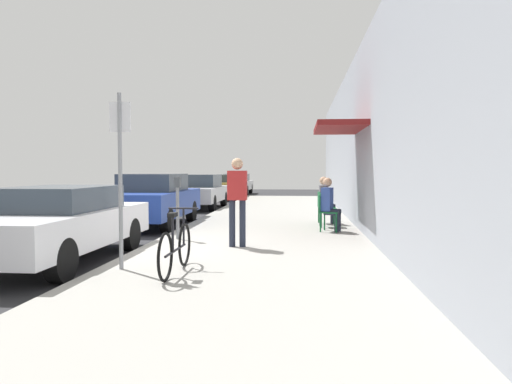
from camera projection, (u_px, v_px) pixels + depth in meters
The scene contains 17 objects.
ground_plane at pixel (146, 250), 9.38m from camera, with size 60.00×60.00×0.00m, color #2D2D30.
sidewalk_slab at pixel (266, 235), 11.16m from camera, with size 4.50×32.00×0.12m, color #9E9B93.
building_facade at pixel (370, 138), 10.84m from camera, with size 1.40×32.00×4.67m.
parked_car_0 at pixel (57, 222), 8.11m from camera, with size 1.80×4.40×1.31m.
parked_car_1 at pixel (153, 199), 13.40m from camera, with size 1.80×4.40×1.48m.
parked_car_2 at pixel (200, 191), 19.66m from camera, with size 1.80×4.40×1.41m.
parked_car_3 at pixel (224, 186), 25.95m from camera, with size 1.80×4.40×1.35m.
parked_car_4 at pixel (237, 184), 31.17m from camera, with size 1.80×4.40×1.34m.
parking_meter at pixel (178, 203), 10.08m from camera, with size 0.12×0.10×1.32m.
street_sign at pixel (120, 167), 6.98m from camera, with size 0.32×0.06×2.60m.
bicycle_0 at pixel (176, 248), 6.75m from camera, with size 0.46×1.71×0.90m.
cafe_chair_0 at pixel (327, 210), 11.37m from camera, with size 0.55×0.55×0.87m.
seated_patron_0 at pixel (330, 202), 11.34m from camera, with size 0.51×0.46×1.29m.
cafe_chair_1 at pixel (325, 207), 12.25m from camera, with size 0.46×0.46×0.87m.
cafe_chair_2 at pixel (323, 205), 13.04m from camera, with size 0.47×0.47×0.87m.
seated_patron_2 at pixel (326, 198), 13.03m from camera, with size 0.44×0.38×1.29m.
pedestrian_standing at pixel (237, 195), 9.05m from camera, with size 0.36×0.22×1.70m.
Camera 1 is at (3.03, -9.08, 1.59)m, focal length 33.31 mm.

